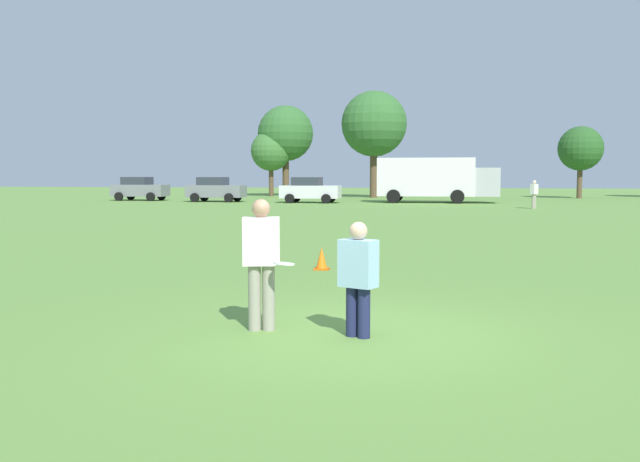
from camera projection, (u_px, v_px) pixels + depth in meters
name	position (u px, v px, depth m)	size (l,w,h in m)	color
ground_plane	(357.00, 334.00, 8.82)	(193.11, 193.11, 0.00)	#608C3D
player_thrower	(261.00, 257.00, 8.95)	(0.52, 0.37, 1.70)	gray
player_defender	(358.00, 274.00, 8.58)	(0.52, 0.43, 1.44)	#1E234C
frisbee	(284.00, 264.00, 8.68)	(0.27, 0.27, 0.07)	white
traffic_cone	(322.00, 259.00, 14.77)	(0.32, 0.32, 0.48)	#D8590C
parked_car_near_left	(140.00, 189.00, 53.94)	(4.26, 2.34, 1.82)	slate
parked_car_mid_left	(215.00, 189.00, 51.46)	(4.26, 2.34, 1.82)	slate
parked_car_center	(310.00, 190.00, 49.48)	(4.26, 2.34, 1.82)	silver
box_truck	(435.00, 178.00, 49.62)	(8.58, 3.21, 3.18)	white
bystander_sideline_watcher	(534.00, 193.00, 40.93)	(0.50, 0.52, 1.68)	gray
tree_west_oak	(271.00, 151.00, 64.58)	(3.74, 3.74, 6.08)	brown
tree_west_maple	(286.00, 134.00, 65.12)	(5.20, 5.20, 8.45)	brown
tree_center_elm	(374.00, 124.00, 60.27)	(5.68, 5.68, 9.24)	brown
tree_east_birch	(581.00, 149.00, 58.54)	(3.73, 3.73, 6.06)	brown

